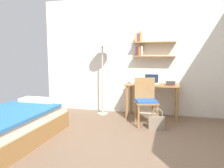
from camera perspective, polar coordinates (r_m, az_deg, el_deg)
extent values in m
plane|color=brown|center=(3.23, 0.02, -16.37)|extent=(5.28, 5.28, 0.00)
cube|color=silver|center=(4.94, 6.19, 7.33)|extent=(4.40, 0.05, 2.60)
cube|color=#9E703D|center=(4.76, 10.90, 7.17)|extent=(0.90, 0.22, 0.02)
cube|color=#333338|center=(4.84, 6.52, 8.46)|extent=(0.04, 0.13, 0.18)
cube|color=#D13D38|center=(4.83, 6.99, 8.51)|extent=(0.02, 0.14, 0.19)
cube|color=orange|center=(4.83, 7.39, 8.79)|extent=(0.03, 0.13, 0.24)
cube|color=silver|center=(4.81, 7.90, 8.59)|extent=(0.04, 0.16, 0.21)
cube|color=#9E703D|center=(4.77, 10.99, 10.68)|extent=(0.90, 0.22, 0.02)
cube|color=gold|center=(4.83, 6.48, 11.94)|extent=(0.03, 0.18, 0.18)
cube|color=purple|center=(4.83, 6.96, 12.00)|extent=(0.02, 0.16, 0.19)
cube|color=orange|center=(4.84, 7.49, 12.20)|extent=(0.03, 0.13, 0.23)
cube|color=#9E703D|center=(3.71, -24.70, -11.59)|extent=(0.97, 1.86, 0.28)
cube|color=silver|center=(3.64, -24.89, -8.31)|extent=(0.93, 1.81, 0.16)
cube|color=#2D70B7|center=(3.54, -26.14, -7.16)|extent=(0.99, 1.53, 0.04)
cube|color=white|center=(4.18, -18.58, -4.21)|extent=(0.68, 0.28, 0.10)
cube|color=#9E703D|center=(4.61, 10.55, -0.17)|extent=(1.09, 0.53, 0.03)
cylinder|color=#9E703D|center=(4.52, 3.89, -4.84)|extent=(0.06, 0.06, 0.69)
cylinder|color=#9E703D|center=(4.44, 16.65, -5.36)|extent=(0.06, 0.06, 0.69)
cylinder|color=#9E703D|center=(4.94, 4.88, -3.80)|extent=(0.06, 0.06, 0.69)
cylinder|color=#9E703D|center=(4.87, 16.52, -4.25)|extent=(0.06, 0.06, 0.69)
cube|color=#9E703D|center=(4.12, 8.95, -4.81)|extent=(0.51, 0.50, 0.03)
cube|color=blue|center=(4.12, 8.96, -4.41)|extent=(0.47, 0.46, 0.04)
cube|color=#9E703D|center=(4.25, 8.53, -1.04)|extent=(0.38, 0.15, 0.40)
cylinder|color=#9E703D|center=(3.99, 6.97, -8.51)|extent=(0.04, 0.04, 0.42)
cylinder|color=#9E703D|center=(4.06, 11.71, -8.33)|extent=(0.04, 0.04, 0.42)
cylinder|color=#9E703D|center=(4.30, 6.22, -7.34)|extent=(0.04, 0.04, 0.42)
cylinder|color=#9E703D|center=(4.37, 10.63, -7.19)|extent=(0.04, 0.04, 0.42)
cylinder|color=#B2A893|center=(4.94, -2.47, -7.75)|extent=(0.24, 0.24, 0.02)
cylinder|color=#B2A893|center=(4.80, -2.53, 1.02)|extent=(0.03, 0.03, 1.49)
cone|color=silver|center=(4.78, -2.58, 11.28)|extent=(0.38, 0.38, 0.22)
cube|color=#B7BABF|center=(4.59, 10.24, 0.06)|extent=(0.31, 0.23, 0.01)
cube|color=#B7BABF|center=(4.65, 10.35, 1.47)|extent=(0.31, 0.09, 0.20)
cube|color=black|center=(4.64, 10.34, 1.44)|extent=(0.28, 0.07, 0.17)
cylinder|color=silver|center=(4.60, 5.24, 1.42)|extent=(0.07, 0.07, 0.21)
cube|color=#D13D38|center=(4.54, 15.12, -0.11)|extent=(0.19, 0.22, 0.02)
cube|color=#333338|center=(4.52, 15.08, 0.17)|extent=(0.17, 0.22, 0.03)
cube|color=#333338|center=(4.53, 15.09, 0.51)|extent=(0.19, 0.22, 0.02)
cube|color=gray|center=(4.02, 11.69, -9.93)|extent=(0.28, 0.11, 0.23)
torus|color=gray|center=(3.97, 11.75, -7.62)|extent=(0.20, 0.02, 0.20)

